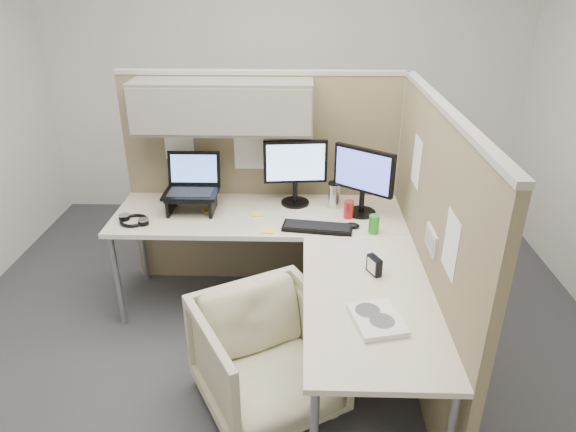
{
  "coord_description": "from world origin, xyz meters",
  "views": [
    {
      "loc": [
        0.18,
        -2.64,
        2.24
      ],
      "look_at": [
        0.1,
        0.25,
        0.85
      ],
      "focal_mm": 32.0,
      "sensor_mm": 36.0,
      "label": 1
    }
  ],
  "objects_px": {
    "monitor_left": "(295,167)",
    "keyboard": "(317,228)",
    "office_chair": "(268,353)",
    "desk": "(291,248)"
  },
  "relations": [
    {
      "from": "desk",
      "to": "keyboard",
      "type": "bearing_deg",
      "value": 48.27
    },
    {
      "from": "monitor_left",
      "to": "office_chair",
      "type": "bearing_deg",
      "value": -101.84
    },
    {
      "from": "desk",
      "to": "keyboard",
      "type": "relative_size",
      "value": 4.46
    },
    {
      "from": "monitor_left",
      "to": "keyboard",
      "type": "xyz_separation_m",
      "value": [
        0.15,
        -0.4,
        -0.26
      ]
    },
    {
      "from": "desk",
      "to": "office_chair",
      "type": "distance_m",
      "value": 0.67
    },
    {
      "from": "monitor_left",
      "to": "keyboard",
      "type": "bearing_deg",
      "value": -75.04
    },
    {
      "from": "office_chair",
      "to": "desk",
      "type": "bearing_deg",
      "value": 49.43
    },
    {
      "from": "desk",
      "to": "keyboard",
      "type": "height_order",
      "value": "keyboard"
    },
    {
      "from": "office_chair",
      "to": "monitor_left",
      "type": "bearing_deg",
      "value": 54.31
    },
    {
      "from": "office_chair",
      "to": "monitor_left",
      "type": "xyz_separation_m",
      "value": [
        0.13,
        1.16,
        0.65
      ]
    }
  ]
}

